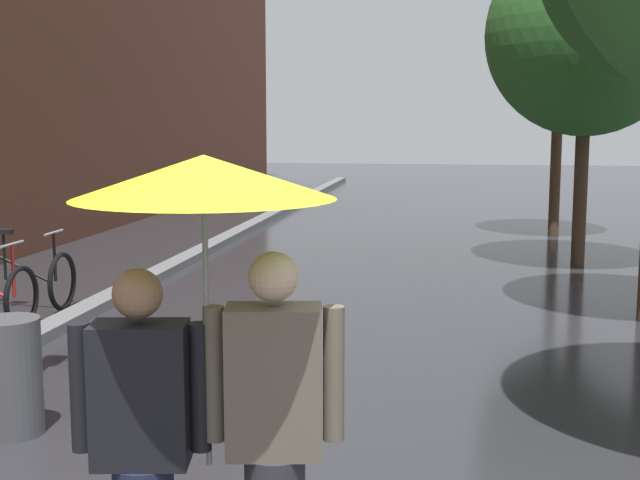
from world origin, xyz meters
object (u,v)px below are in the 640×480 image
parked_bicycle_4 (22,278)px  couple_under_umbrella (207,331)px  street_tree_2 (587,35)px  street_tree_3 (561,22)px  litter_bin (11,377)px

parked_bicycle_4 → couple_under_umbrella: 7.36m
street_tree_2 → street_tree_3: (-0.02, 3.39, 0.54)m
street_tree_2 → litter_bin: (-4.99, -8.07, -3.07)m
street_tree_3 → couple_under_umbrella: 14.18m
parked_bicycle_4 → litter_bin: 4.33m
couple_under_umbrella → street_tree_2: bearing=74.4°
street_tree_3 → parked_bicycle_4: street_tree_3 is taller
street_tree_2 → couple_under_umbrella: 10.85m
parked_bicycle_4 → street_tree_2: bearing=31.2°
street_tree_2 → litter_bin: street_tree_2 is taller
street_tree_2 → parked_bicycle_4: size_ratio=4.61×
street_tree_3 → litter_bin: size_ratio=6.61×
street_tree_3 → parked_bicycle_4: 10.94m
street_tree_3 → couple_under_umbrella: bearing=-101.8°
street_tree_3 → couple_under_umbrella: street_tree_3 is taller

